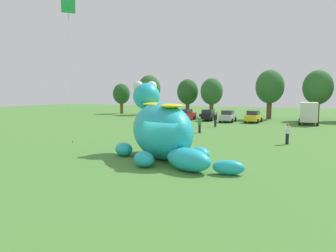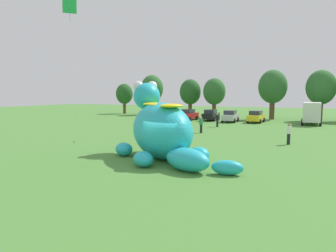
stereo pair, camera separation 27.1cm
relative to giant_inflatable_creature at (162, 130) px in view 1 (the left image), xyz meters
name	(u,v)px [view 1 (the left image)]	position (x,y,z in m)	size (l,w,h in m)	color
ground_plane	(164,163)	(0.77, -1.24, -1.83)	(160.00, 160.00, 0.00)	#4C8438
giant_inflatable_creature	(162,130)	(0.00, 0.00, 0.00)	(9.31, 7.08, 5.02)	#23B2C6
car_red	(186,115)	(-9.05, 27.01, -0.97)	(2.18, 4.22, 1.72)	red
car_black	(208,115)	(-5.70, 27.89, -0.97)	(2.01, 4.13, 1.72)	black
car_silver	(228,116)	(-2.38, 26.76, -0.97)	(2.06, 4.16, 1.72)	#B7BABF
car_yellow	(253,117)	(1.13, 27.48, -0.97)	(2.09, 4.18, 1.72)	yellow
box_truck	(309,112)	(8.30, 28.38, -0.23)	(2.40, 6.42, 2.95)	silver
tree_far_left	(121,94)	(-27.03, 36.31, 2.19)	(3.47, 3.47, 6.15)	brown
tree_left	(149,89)	(-20.34, 36.03, 3.22)	(4.35, 4.35, 7.73)	brown
tree_mid_left	(188,92)	(-11.78, 34.68, 2.55)	(3.77, 3.77, 6.70)	brown
tree_centre_left	(212,92)	(-7.15, 34.22, 2.60)	(3.82, 3.82, 6.78)	brown
tree_centre	(270,87)	(2.42, 34.38, 3.33)	(4.45, 4.45, 7.89)	brown
tree_centre_right	(318,88)	(9.33, 34.37, 3.17)	(4.31, 4.31, 7.64)	brown
spectator_near_inflatable	(287,134)	(6.90, 9.18, -0.98)	(0.38, 0.26, 1.71)	black
spectator_mid_field	(200,125)	(-2.00, 13.12, -0.98)	(0.38, 0.26, 1.71)	black
spectator_by_cars	(215,120)	(-2.15, 19.49, -0.98)	(0.38, 0.26, 1.71)	black
tethered_flying_kite	(68,6)	(-9.55, 2.43, 9.30)	(1.13, 1.13, 12.09)	brown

